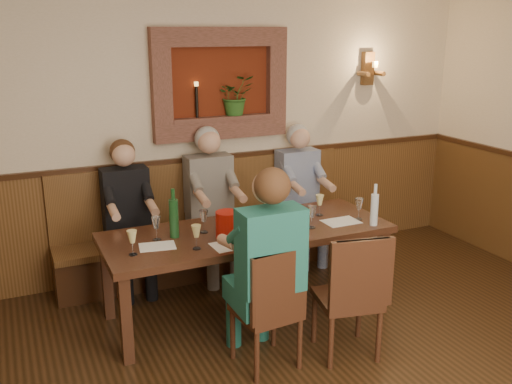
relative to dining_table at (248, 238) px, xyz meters
The scene contains 30 objects.
room_shell 2.21m from the dining_table, 90.00° to the right, with size 6.04×6.04×2.82m.
wainscoting 1.85m from the dining_table, 90.00° to the right, with size 6.02×6.02×1.15m.
wall_niche 1.59m from the dining_table, 77.58° to the left, with size 1.36×0.30×1.06m.
wall_sconce 2.53m from the dining_table, 29.61° to the left, with size 0.25×0.20×0.35m.
dining_table is the anchor object (origin of this frame).
bench 1.01m from the dining_table, 90.00° to the left, with size 3.00×0.45×1.11m.
chair_near_left 0.93m from the dining_table, 104.05° to the right, with size 0.45×0.45×0.94m.
chair_near_right 1.08m from the dining_table, 66.30° to the right, with size 0.51×0.51×0.98m.
person_bench_left 1.17m from the dining_table, 134.19° to the left, with size 0.42×0.51×1.42m.
person_bench_mid 0.84m from the dining_table, 90.45° to the left, with size 0.44×0.54×1.48m.
person_bench_right 1.28m from the dining_table, 40.83° to the left, with size 0.42×0.52×1.43m.
person_chair_front 0.80m from the dining_table, 104.84° to the right, with size 0.45×0.55×1.50m.
spittoon_bucket 0.31m from the dining_table, 152.75° to the right, with size 0.19×0.19×0.22m, color #B8170B.
wine_bottle_green_a 0.34m from the dining_table, 23.36° to the right, with size 0.09×0.09×0.44m.
wine_bottle_green_b 0.66m from the dining_table, behind, with size 0.09×0.09×0.40m.
water_bottle 1.10m from the dining_table, 18.37° to the right, with size 0.08×0.08×0.36m.
tasting_sheet_a 0.80m from the dining_table, behind, with size 0.27×0.20×0.00m, color white.
tasting_sheet_b 0.25m from the dining_table, 102.44° to the right, with size 0.26×0.18×0.00m, color white.
tasting_sheet_c 0.84m from the dining_table, 10.83° to the right, with size 0.31×0.22×0.00m, color white.
tasting_sheet_d 0.38m from the dining_table, 131.61° to the right, with size 0.32×0.23×0.00m, color white.
wine_glass_0 0.40m from the dining_table, 167.44° to the left, with size 0.08×0.08×0.19m, color white, non-canonical shape.
wine_glass_1 0.78m from the dining_table, behind, with size 0.08×0.08×0.19m, color white, non-canonical shape.
wine_glass_2 0.39m from the dining_table, 121.02° to the right, with size 0.08×0.08×0.19m, color #DACE82, non-canonical shape.
wine_glass_3 0.21m from the dining_table, 127.70° to the right, with size 0.08×0.08×0.19m, color #DACE82, non-canonical shape.
wine_glass_4 0.34m from the dining_table, 30.49° to the left, with size 0.08×0.08×0.19m, color #DACE82, non-canonical shape.
wine_glass_5 1.02m from the dining_table, ahead, with size 0.08×0.08×0.19m, color white, non-canonical shape.
wine_glass_6 1.02m from the dining_table, behind, with size 0.08×0.08×0.19m, color #DACE82, non-canonical shape.
wine_glass_7 0.76m from the dining_table, ahead, with size 0.08×0.08×0.19m, color #DACE82, non-canonical shape.
wine_glass_8 0.57m from the dining_table, 20.33° to the right, with size 0.08×0.08×0.19m, color white, non-canonical shape.
wine_glass_9 0.61m from the dining_table, 155.35° to the right, with size 0.08×0.08×0.19m, color #DACE82, non-canonical shape.
Camera 1 is at (-1.79, -2.27, 2.36)m, focal length 40.00 mm.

